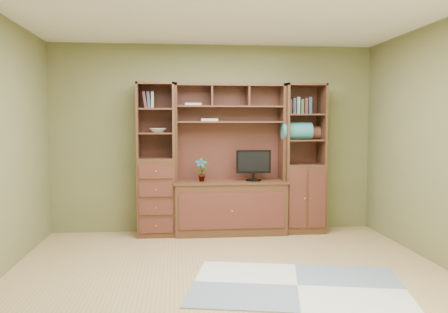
{
  "coord_description": "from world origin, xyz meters",
  "views": [
    {
      "loc": [
        -0.52,
        -4.64,
        1.51
      ],
      "look_at": [
        0.06,
        1.2,
        1.1
      ],
      "focal_mm": 38.0,
      "sensor_mm": 36.0,
      "label": 1
    }
  ],
  "objects": [
    {
      "name": "right_tower",
      "position": [
        1.23,
        1.77,
        1.02
      ],
      "size": [
        0.55,
        0.45,
        2.05
      ],
      "primitive_type": "cube",
      "color": "#472919",
      "rests_on": "ground"
    },
    {
      "name": "bowl",
      "position": [
        -0.77,
        1.77,
        1.42
      ],
      "size": [
        0.23,
        0.23,
        0.06
      ],
      "primitive_type": "imported",
      "color": "beige",
      "rests_on": "left_tower"
    },
    {
      "name": "center_hutch",
      "position": [
        0.2,
        1.73,
        1.02
      ],
      "size": [
        1.54,
        0.53,
        2.05
      ],
      "primitive_type": "cube",
      "color": "#472919",
      "rests_on": "ground"
    },
    {
      "name": "room",
      "position": [
        0.0,
        0.0,
        1.3
      ],
      "size": [
        4.6,
        4.1,
        2.64
      ],
      "color": "tan",
      "rests_on": "ground"
    },
    {
      "name": "left_tower",
      "position": [
        -0.8,
        1.77,
        1.02
      ],
      "size": [
        0.5,
        0.45,
        2.05
      ],
      "primitive_type": "cube",
      "color": "#472919",
      "rests_on": "ground"
    },
    {
      "name": "blanket_red",
      "position": [
        1.34,
        1.85,
        1.38
      ],
      "size": [
        0.32,
        0.18,
        0.18
      ],
      "primitive_type": "cube",
      "color": "brown",
      "rests_on": "right_tower"
    },
    {
      "name": "blanket_teal",
      "position": [
        1.12,
        1.73,
        1.41
      ],
      "size": [
        0.41,
        0.23,
        0.23
      ],
      "primitive_type": "cube",
      "color": "teal",
      "rests_on": "right_tower"
    },
    {
      "name": "monitor",
      "position": [
        0.52,
        1.7,
        1.02
      ],
      "size": [
        0.48,
        0.22,
        0.58
      ],
      "primitive_type": "cube",
      "rotation": [
        0.0,
        0.0,
        -0.01
      ],
      "color": "black",
      "rests_on": "center_hutch"
    },
    {
      "name": "magazines",
      "position": [
        -0.08,
        1.82,
        1.56
      ],
      "size": [
        0.23,
        0.17,
        0.03
      ],
      "primitive_type": "cube",
      "color": "#BDACA1",
      "rests_on": "center_hutch"
    },
    {
      "name": "rug",
      "position": [
        0.59,
        -0.43,
        0.01
      ],
      "size": [
        2.18,
        1.68,
        0.01
      ],
      "primitive_type": "cube",
      "rotation": [
        0.0,
        0.0,
        -0.21
      ],
      "color": "#A9AFAE",
      "rests_on": "ground"
    },
    {
      "name": "orchid",
      "position": [
        -0.19,
        1.7,
        0.89
      ],
      "size": [
        0.17,
        0.11,
        0.32
      ],
      "primitive_type": "imported",
      "color": "#B2573C",
      "rests_on": "center_hutch"
    }
  ]
}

